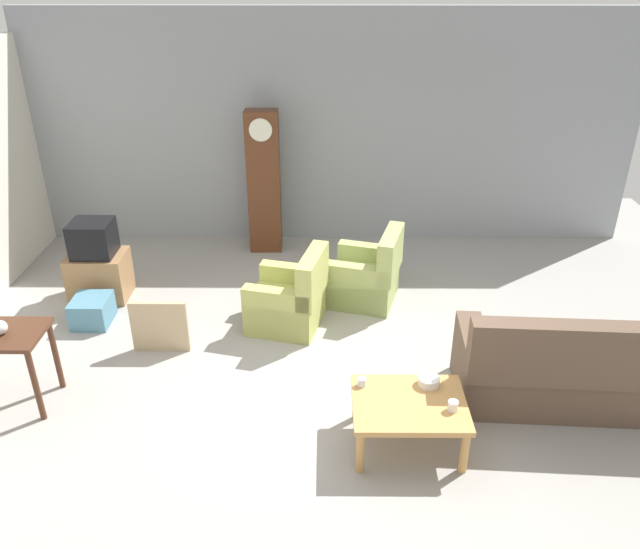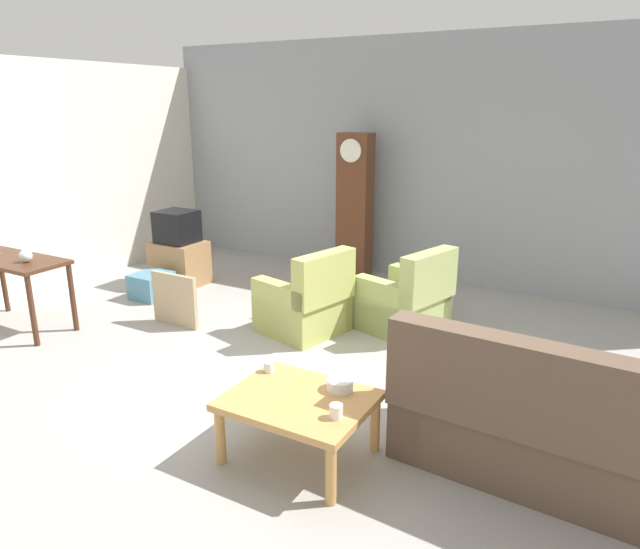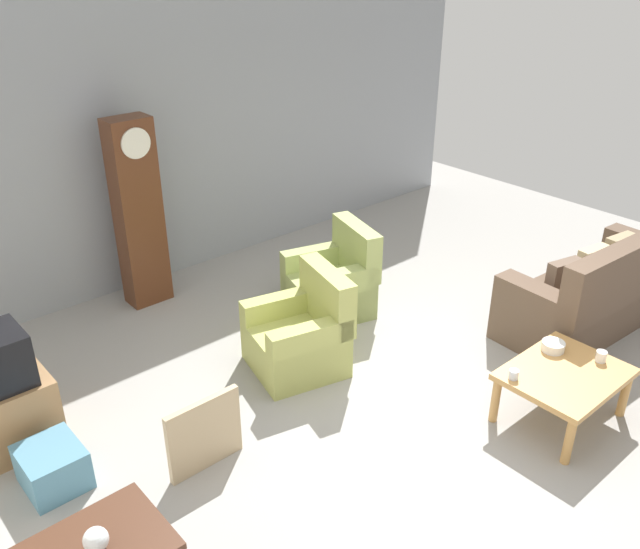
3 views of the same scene
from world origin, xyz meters
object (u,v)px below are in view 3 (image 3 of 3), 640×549
object	(u,v)px
couch_floral	(597,292)
bowl_white_stacked	(553,346)
grandfather_clock	(138,214)
tv_stand_cabinet	(6,416)
armchair_olive_near	(300,337)
armchair_olive_far	(332,284)
cup_blue_rimmed	(514,374)
framed_picture_leaning	(205,434)
storage_box_blue	(53,467)
coffee_table_wood	(564,378)
cup_white_porcelain	(601,356)
glass_dome_cloche	(96,540)

from	to	relation	value
couch_floral	bowl_white_stacked	distance (m)	1.45
grandfather_clock	tv_stand_cabinet	size ratio (longest dim) A/B	2.91
armchair_olive_near	armchair_olive_far	world-z (taller)	same
cup_blue_rimmed	bowl_white_stacked	world-z (taller)	bowl_white_stacked
framed_picture_leaning	armchair_olive_far	bearing A→B (deg)	26.11
cup_blue_rimmed	framed_picture_leaning	bearing A→B (deg)	149.94
grandfather_clock	bowl_white_stacked	size ratio (longest dim) A/B	10.51
storage_box_blue	cup_blue_rimmed	bearing A→B (deg)	-30.42
coffee_table_wood	cup_white_porcelain	size ratio (longest dim) A/B	10.59
coffee_table_wood	glass_dome_cloche	xyz separation A→B (m)	(-3.60, 0.52, 0.46)
glass_dome_cloche	cup_white_porcelain	size ratio (longest dim) A/B	1.43
framed_picture_leaning	cup_blue_rimmed	size ratio (longest dim) A/B	7.84
armchair_olive_far	cup_blue_rimmed	size ratio (longest dim) A/B	12.66
armchair_olive_far	tv_stand_cabinet	size ratio (longest dim) A/B	1.42
tv_stand_cabinet	cup_blue_rimmed	bearing A→B (deg)	-37.57
tv_stand_cabinet	glass_dome_cloche	xyz separation A→B (m)	(-0.14, -2.06, 0.56)
cup_white_porcelain	storage_box_blue	bearing A→B (deg)	150.79
grandfather_clock	glass_dome_cloche	world-z (taller)	grandfather_clock
framed_picture_leaning	cup_white_porcelain	size ratio (longest dim) A/B	6.62
glass_dome_cloche	cup_white_porcelain	world-z (taller)	glass_dome_cloche
cup_white_porcelain	cup_blue_rimmed	xyz separation A→B (m)	(-0.73, 0.33, -0.01)
tv_stand_cabinet	cup_white_porcelain	world-z (taller)	tv_stand_cabinet
framed_picture_leaning	cup_white_porcelain	bearing A→B (deg)	-28.53
storage_box_blue	cup_blue_rimmed	world-z (taller)	cup_blue_rimmed
storage_box_blue	glass_dome_cloche	bearing A→B (deg)	-98.83
armchair_olive_far	framed_picture_leaning	xyz separation A→B (m)	(-2.25, -1.10, -0.01)
couch_floral	framed_picture_leaning	distance (m)	4.14
armchair_olive_near	bowl_white_stacked	size ratio (longest dim) A/B	5.04
armchair_olive_near	cup_blue_rimmed	xyz separation A→B (m)	(0.72, -1.73, 0.19)
storage_box_blue	cup_white_porcelain	world-z (taller)	cup_white_porcelain
grandfather_clock	coffee_table_wood	bearing A→B (deg)	-68.83
couch_floral	storage_box_blue	bearing A→B (deg)	164.29
coffee_table_wood	tv_stand_cabinet	distance (m)	4.32
couch_floral	tv_stand_cabinet	world-z (taller)	couch_floral
armchair_olive_far	tv_stand_cabinet	world-z (taller)	armchair_olive_far
coffee_table_wood	cup_blue_rimmed	distance (m)	0.46
grandfather_clock	tv_stand_cabinet	xyz separation A→B (m)	(-1.92, -1.41, -0.71)
armchair_olive_far	cup_blue_rimmed	bearing A→B (deg)	-94.71
couch_floral	glass_dome_cloche	world-z (taller)	couch_floral
framed_picture_leaning	armchair_olive_near	bearing A→B (deg)	21.55
storage_box_blue	glass_dome_cloche	distance (m)	1.62
grandfather_clock	bowl_white_stacked	xyz separation A→B (m)	(1.74, -3.76, -0.50)
couch_floral	cup_white_porcelain	bearing A→B (deg)	-151.58
framed_picture_leaning	storage_box_blue	xyz separation A→B (m)	(-0.92, 0.56, -0.14)
framed_picture_leaning	coffee_table_wood	bearing A→B (deg)	-29.95
framed_picture_leaning	glass_dome_cloche	size ratio (longest dim) A/B	4.62
grandfather_clock	storage_box_blue	distance (m)	2.85
storage_box_blue	tv_stand_cabinet	bearing A→B (deg)	98.22
framed_picture_leaning	cup_blue_rimmed	distance (m)	2.39
tv_stand_cabinet	glass_dome_cloche	world-z (taller)	glass_dome_cloche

